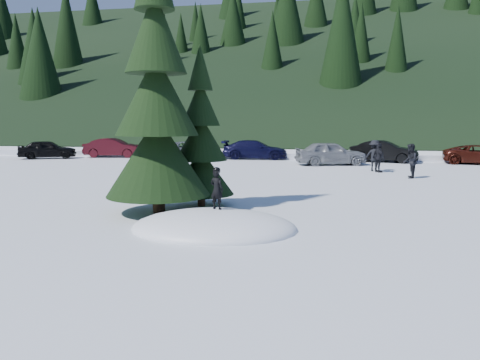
% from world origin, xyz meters
% --- Properties ---
extents(ground, '(200.00, 200.00, 0.00)m').
position_xyz_m(ground, '(0.00, 0.00, 0.00)').
color(ground, white).
rests_on(ground, ground).
extents(snow_mound, '(4.48, 3.52, 0.96)m').
position_xyz_m(snow_mound, '(0.00, 0.00, 0.00)').
color(snow_mound, white).
rests_on(snow_mound, ground).
extents(forest_hillside, '(200.00, 60.00, 25.00)m').
position_xyz_m(forest_hillside, '(0.00, 54.00, 12.50)').
color(forest_hillside, black).
rests_on(forest_hillside, ground).
extents(spruce_tall, '(3.20, 3.20, 8.60)m').
position_xyz_m(spruce_tall, '(-2.20, 1.80, 3.32)').
color(spruce_tall, black).
rests_on(spruce_tall, ground).
extents(spruce_short, '(2.20, 2.20, 5.37)m').
position_xyz_m(spruce_short, '(-1.20, 3.20, 2.10)').
color(spruce_short, black).
rests_on(spruce_short, ground).
extents(child_skier, '(0.46, 0.38, 1.08)m').
position_xyz_m(child_skier, '(0.01, 0.31, 1.02)').
color(child_skier, black).
rests_on(child_skier, snow_mound).
extents(adult_0, '(0.80, 0.95, 1.72)m').
position_xyz_m(adult_0, '(7.06, 12.32, 0.86)').
color(adult_0, black).
rests_on(adult_0, ground).
extents(adult_1, '(0.83, 1.01, 1.62)m').
position_xyz_m(adult_1, '(5.82, 14.73, 0.81)').
color(adult_1, black).
rests_on(adult_1, ground).
extents(adult_2, '(1.25, 0.89, 1.75)m').
position_xyz_m(adult_2, '(5.65, 15.34, 0.88)').
color(adult_2, black).
rests_on(adult_2, ground).
extents(car_0, '(4.40, 3.15, 1.39)m').
position_xyz_m(car_0, '(-17.49, 19.86, 0.70)').
color(car_0, black).
rests_on(car_0, ground).
extents(car_1, '(4.61, 2.15, 1.46)m').
position_xyz_m(car_1, '(-13.20, 21.93, 0.73)').
color(car_1, '#33090E').
rests_on(car_1, ground).
extents(car_2, '(5.15, 3.58, 1.31)m').
position_xyz_m(car_2, '(-6.97, 21.25, 0.65)').
color(car_2, '#575B60').
rests_on(car_2, ground).
extents(car_3, '(4.87, 2.13, 1.39)m').
position_xyz_m(car_3, '(-2.17, 22.18, 0.70)').
color(car_3, black).
rests_on(car_3, ground).
extents(car_4, '(4.80, 2.94, 1.53)m').
position_xyz_m(car_4, '(3.27, 18.58, 0.76)').
color(car_4, gray).
rests_on(car_4, ground).
extents(car_5, '(4.72, 2.63, 1.47)m').
position_xyz_m(car_5, '(6.88, 21.31, 0.74)').
color(car_5, black).
rests_on(car_5, ground).
extents(car_6, '(4.79, 2.80, 1.25)m').
position_xyz_m(car_6, '(12.87, 20.86, 0.63)').
color(car_6, '#39110A').
rests_on(car_6, ground).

